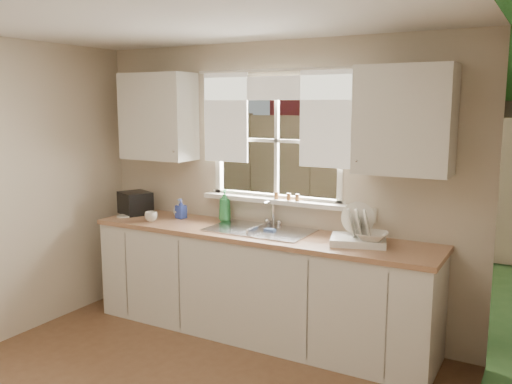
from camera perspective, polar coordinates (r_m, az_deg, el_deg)
The scene contains 20 objects.
room_walls at distance 3.11m, azimuth -15.68°, elevation -4.68°, with size 3.62×4.02×2.50m.
ceiling at distance 3.12m, azimuth -15.86°, elevation 18.74°, with size 3.60×4.00×0.02m, color silver.
window at distance 4.74m, azimuth 2.08°, elevation 3.41°, with size 1.38×0.16×1.06m.
curtains at distance 4.67m, azimuth 1.82°, elevation 8.83°, with size 1.50×0.03×0.81m.
base_cabinets at distance 4.69m, azimuth 0.18°, elevation -9.83°, with size 3.00×0.62×0.87m, color silver.
countertop at distance 4.56m, azimuth 0.18°, elevation -4.42°, with size 3.04×0.65×0.04m, color #A67553.
upper_cabinet_left at distance 5.20m, azimuth -10.25°, elevation 7.82°, with size 0.70×0.33×0.80m, color silver.
upper_cabinet_right at distance 4.14m, azimuth 15.37°, elevation 7.30°, with size 0.70×0.33×0.80m, color silver.
wall_outlet at distance 4.46m, azimuth 12.08°, elevation -2.44°, with size 0.08×0.01×0.12m, color beige.
sill_jars at distance 4.66m, azimuth 3.32°, elevation -0.49°, with size 0.24×0.04×0.06m.
backyard at distance 10.83m, azimuth 21.56°, elevation 16.57°, with size 20.00×10.00×6.13m.
sink at distance 4.60m, azimuth 0.38°, elevation -4.96°, with size 0.88×0.52×0.40m.
dish_rack at distance 4.22m, azimuth 10.74°, elevation -4.45°, with size 0.48×0.42×0.30m.
bowl at distance 4.14m, azimuth 12.07°, elevation -4.55°, with size 0.24×0.24×0.06m, color silver.
soap_bottle_a at distance 4.93m, azimuth -3.30°, elevation -1.42°, with size 0.11×0.11×0.29m, color #2A8241.
soap_bottle_b at distance 5.11m, azimuth -7.91°, elevation -1.75°, with size 0.08×0.08×0.18m, color #3048B7.
soap_bottle_c at distance 5.15m, azimuth -7.96°, elevation -1.67°, with size 0.14×0.14×0.18m, color beige.
saucer at distance 5.30m, azimuth -13.63°, elevation -2.45°, with size 0.15×0.15×0.01m, color silver.
cup at distance 5.02m, azimuth -10.99°, elevation -2.55°, with size 0.11×0.11×0.09m, color beige.
black_appliance at distance 5.39m, azimuth -12.58°, elevation -1.12°, with size 0.29×0.25×0.21m, color black.
Camera 1 is at (2.15, -2.19, 1.97)m, focal length 38.00 mm.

